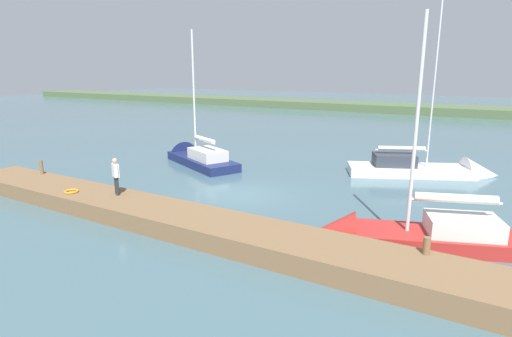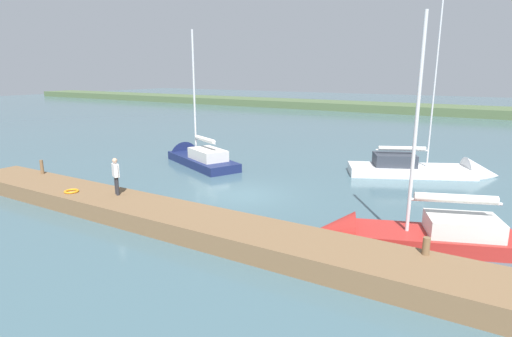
# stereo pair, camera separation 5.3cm
# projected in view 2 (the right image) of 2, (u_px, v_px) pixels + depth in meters

# --- Properties ---
(ground_plane) EXTENTS (200.00, 200.00, 0.00)m
(ground_plane) POSITION_uv_depth(u_px,v_px,m) (243.00, 195.00, 21.41)
(ground_plane) COLOR #42606B
(far_shoreline) EXTENTS (180.00, 8.00, 2.40)m
(far_shoreline) POSITION_uv_depth(u_px,v_px,m) (420.00, 113.00, 63.11)
(far_shoreline) COLOR #4C603D
(far_shoreline) RESTS_ON ground_plane
(dock_pier) EXTENTS (27.31, 2.58, 0.74)m
(dock_pier) POSITION_uv_depth(u_px,v_px,m) (174.00, 219.00, 16.91)
(dock_pier) COLOR brown
(dock_pier) RESTS_ON ground_plane
(mooring_post_near) EXTENTS (0.22, 0.22, 0.56)m
(mooring_post_near) POSITION_uv_depth(u_px,v_px,m) (426.00, 246.00, 12.72)
(mooring_post_near) COLOR brown
(mooring_post_near) RESTS_ON dock_pier
(mooring_post_far) EXTENTS (0.18, 0.18, 0.78)m
(mooring_post_far) POSITION_uv_depth(u_px,v_px,m) (42.00, 167.00, 22.70)
(mooring_post_far) COLOR brown
(mooring_post_far) RESTS_ON dock_pier
(life_ring_buoy) EXTENTS (0.66, 0.66, 0.10)m
(life_ring_buoy) POSITION_uv_depth(u_px,v_px,m) (71.00, 191.00, 19.32)
(life_ring_buoy) COLOR orange
(life_ring_buoy) RESTS_ON dock_pier
(sailboat_far_right) EXTENTS (8.37, 5.46, 9.95)m
(sailboat_far_right) POSITION_uv_depth(u_px,v_px,m) (194.00, 159.00, 29.22)
(sailboat_far_right) COLOR navy
(sailboat_far_right) RESTS_ON ground_plane
(sailboat_mid_channel) EXTENTS (7.76, 4.51, 9.14)m
(sailboat_mid_channel) POSITION_uv_depth(u_px,v_px,m) (397.00, 237.00, 15.34)
(sailboat_mid_channel) COLOR #B22823
(sailboat_mid_channel) RESTS_ON ground_plane
(sailboat_inner_slip) EXTENTS (9.00, 5.76, 11.29)m
(sailboat_inner_slip) POSITION_uv_depth(u_px,v_px,m) (432.00, 172.00, 25.34)
(sailboat_inner_slip) COLOR white
(sailboat_inner_slip) RESTS_ON ground_plane
(person_on_dock) EXTENTS (0.59, 0.40, 1.72)m
(person_on_dock) POSITION_uv_depth(u_px,v_px,m) (116.00, 174.00, 18.72)
(person_on_dock) COLOR #28282D
(person_on_dock) RESTS_ON dock_pier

